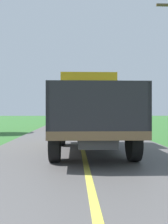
% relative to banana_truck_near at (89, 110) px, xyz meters
% --- Properties ---
extents(banana_truck_near, '(2.38, 5.82, 2.80)m').
position_rel_banana_truck_near_xyz_m(banana_truck_near, '(0.00, 0.00, 0.00)').
color(banana_truck_near, '#2D2D30').
rests_on(banana_truck_near, road_surface).
extents(banana_truck_far, '(2.38, 5.81, 2.80)m').
position_rel_banana_truck_near_xyz_m(banana_truck_far, '(-0.22, 13.27, -0.01)').
color(banana_truck_far, '#2D2D30').
rests_on(banana_truck_far, road_surface).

